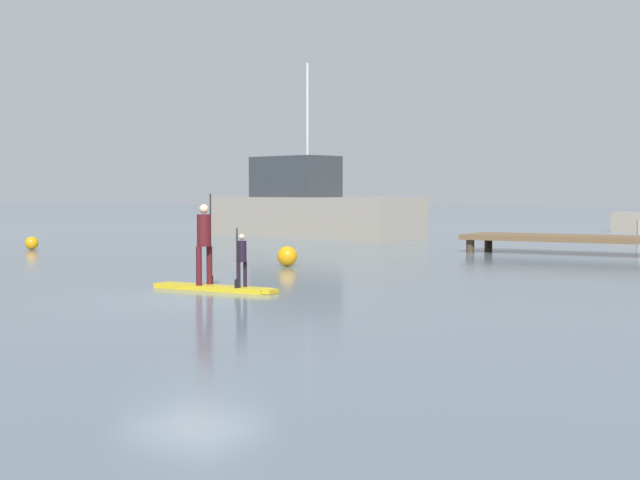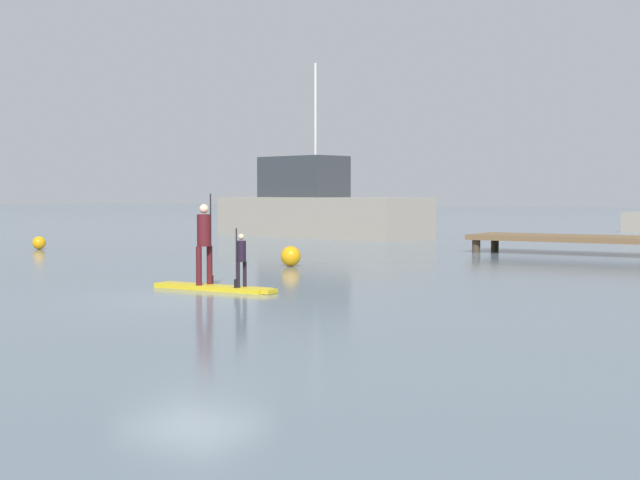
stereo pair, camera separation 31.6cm
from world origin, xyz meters
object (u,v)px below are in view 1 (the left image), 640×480
object	(u,v)px
paddleboard_near	(215,288)
mooring_buoy_mid	(287,256)
mooring_buoy_near	(32,243)
paddler_adult	(204,238)
paddler_child_solo	(241,257)
fishing_boat_white_large	(309,209)

from	to	relation	value
paddleboard_near	mooring_buoy_mid	bearing A→B (deg)	109.35
mooring_buoy_near	mooring_buoy_mid	bearing A→B (deg)	-8.57
mooring_buoy_near	paddler_adult	bearing A→B (deg)	-30.04
mooring_buoy_near	paddler_child_solo	bearing A→B (deg)	-28.47
mooring_buoy_near	mooring_buoy_mid	world-z (taller)	mooring_buoy_mid
paddleboard_near	paddler_adult	world-z (taller)	paddler_adult
paddler_child_solo	mooring_buoy_mid	distance (m)	6.96
paddleboard_near	paddler_adult	bearing A→B (deg)	178.05
paddleboard_near	paddler_child_solo	distance (m)	0.97
mooring_buoy_mid	paddler_adult	bearing A→B (deg)	-72.96
paddleboard_near	paddler_adult	size ratio (longest dim) A/B	1.54
fishing_boat_white_large	mooring_buoy_near	bearing A→B (deg)	-103.86
mooring_buoy_mid	paddler_child_solo	bearing A→B (deg)	-65.27
fishing_boat_white_large	paddleboard_near	bearing A→B (deg)	-63.42
paddleboard_near	fishing_boat_white_large	xyz separation A→B (m)	(-10.91, 21.81, 1.26)
paddleboard_near	mooring_buoy_near	world-z (taller)	mooring_buoy_near
paddler_child_solo	mooring_buoy_near	bearing A→B (deg)	151.53
paddleboard_near	mooring_buoy_near	bearing A→B (deg)	150.43
mooring_buoy_near	mooring_buoy_mid	size ratio (longest dim) A/B	0.85
paddleboard_near	fishing_boat_white_large	distance (m)	24.42
paddleboard_near	mooring_buoy_mid	xyz separation A→B (m)	(-2.21, 6.29, 0.23)
paddler_adult	fishing_boat_white_large	distance (m)	24.26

